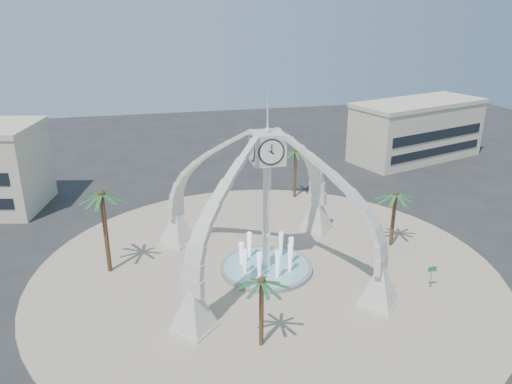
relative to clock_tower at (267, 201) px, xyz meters
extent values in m
plane|color=#282828|center=(0.00, 0.00, -6.49)|extent=(140.00, 140.00, 0.00)
cylinder|color=tan|center=(0.00, 0.00, -6.46)|extent=(40.00, 40.00, 0.06)
cube|color=silver|center=(0.00, 0.00, -1.59)|extent=(0.55, 0.55, 9.80)
cube|color=silver|center=(0.00, 0.00, 4.56)|extent=(2.50, 2.50, 2.50)
cone|color=silver|center=(0.00, 0.00, 7.81)|extent=(0.20, 0.20, 4.00)
cylinder|color=white|center=(0.00, -1.29, 4.56)|extent=(1.84, 0.04, 1.84)
pyramid|color=silver|center=(7.07, 7.07, -4.89)|extent=(3.80, 3.80, 3.20)
pyramid|color=silver|center=(-7.07, 7.07, -4.89)|extent=(3.80, 3.80, 3.20)
pyramid|color=silver|center=(-7.07, -7.07, -4.89)|extent=(3.80, 3.80, 3.20)
pyramid|color=silver|center=(7.07, -7.07, -4.89)|extent=(3.80, 3.80, 3.20)
cylinder|color=gray|center=(0.00, 0.00, -6.29)|extent=(8.00, 8.00, 0.40)
cylinder|color=#85BCC6|center=(0.00, 0.00, -6.07)|extent=(7.40, 7.40, 0.04)
cone|color=white|center=(0.00, 0.00, -4.47)|extent=(0.60, 0.60, 3.20)
cube|color=beige|center=(30.00, 28.00, -2.49)|extent=(21.49, 13.79, 8.00)
cube|color=beige|center=(30.00, 28.00, 1.81)|extent=(21.87, 14.17, 0.60)
cylinder|color=brown|center=(12.82, 1.97, -3.77)|extent=(0.36, 0.36, 5.43)
cylinder|color=brown|center=(-13.26, 2.90, -2.82)|extent=(0.39, 0.39, 7.34)
cylinder|color=brown|center=(7.60, 16.32, -3.56)|extent=(0.34, 0.34, 5.85)
cylinder|color=brown|center=(-2.84, -9.81, -3.92)|extent=(0.32, 0.32, 5.14)
cylinder|color=slate|center=(12.22, -5.96, -5.40)|extent=(0.07, 0.07, 2.19)
cube|color=#196444|center=(12.22, -5.96, -4.65)|extent=(0.74, 0.07, 0.44)
cube|color=white|center=(12.22, -5.96, -4.65)|extent=(0.80, 0.06, 0.50)
camera|label=1|loc=(-9.52, -37.06, 15.22)|focal=35.00mm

